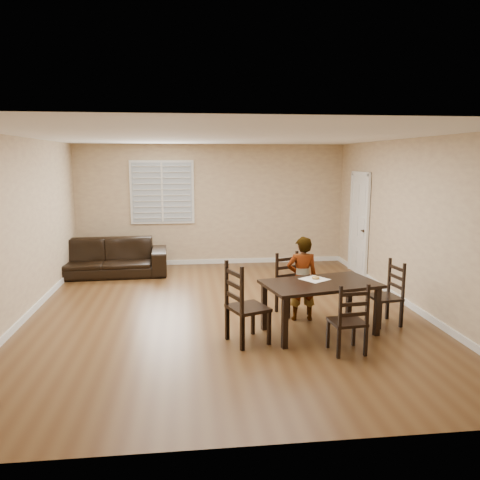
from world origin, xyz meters
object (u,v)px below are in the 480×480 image
chair_left (239,308)px  child (302,279)px  chair_far (351,323)px  chair_right (391,295)px  sofa (104,258)px  donut (316,277)px  chair_near (289,285)px  dining_table (320,289)px

chair_left → child: 1.32m
chair_far → chair_right: 1.42m
chair_left → sofa: chair_left is taller
child → donut: bearing=107.2°
chair_right → sofa: bearing=-134.0°
chair_left → chair_near: bearing=-58.7°
dining_table → chair_near: (-0.23, 0.95, -0.20)m
dining_table → chair_right: bearing=-0.5°
chair_far → chair_left: bearing=-27.2°
donut → sofa: bearing=135.0°
chair_right → donut: chair_right is taller
chair_near → chair_right: bearing=-47.9°
chair_right → child: bearing=-111.1°
dining_table → chair_near: size_ratio=1.78×
chair_near → donut: 0.86m
dining_table → sofa: bearing=121.3°
dining_table → chair_far: chair_far is taller
dining_table → chair_near: chair_near is taller
chair_near → chair_left: size_ratio=0.87×
chair_near → sofa: (-3.29, 2.71, -0.05)m
donut → chair_right: bearing=3.5°
chair_left → chair_far: bearing=-133.1°
chair_left → child: child is taller
chair_left → donut: 1.24m
dining_table → sofa: 5.08m
chair_far → chair_right: bearing=-139.2°
child → donut: 0.40m
donut → chair_left: bearing=-158.4°
chair_left → chair_right: bearing=-98.9°
child → chair_near: bearing=-73.4°
chair_far → chair_left: 1.41m
chair_far → chair_right: chair_right is taller
chair_left → sofa: bearing=9.3°
chair_near → chair_left: 1.53m
chair_left → donut: (1.13, 0.45, 0.25)m
chair_near → child: (0.11, -0.41, 0.20)m
chair_left → chair_right: 2.34m
chair_near → chair_far: chair_near is taller
chair_far → sofa: (-3.67, 4.45, -0.04)m
chair_far → child: 1.38m
dining_table → chair_far: 0.83m
child → donut: child is taller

